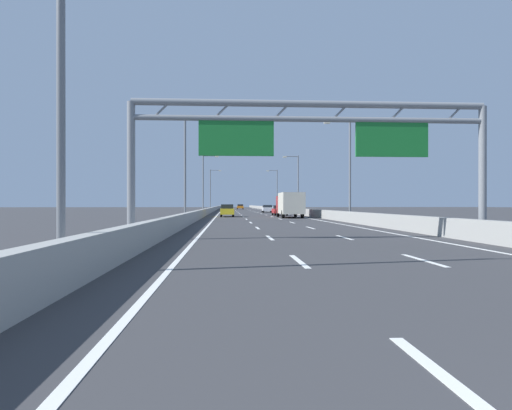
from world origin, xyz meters
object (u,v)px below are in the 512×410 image
Objects in this scene: red_car at (280,210)px; silver_car at (228,207)px; streetlamp_left_far at (205,180)px; streetlamp_right_mid at (347,164)px; yellow_car at (227,210)px; streetlamp_left_mid at (188,163)px; streetlamp_left_distant at (211,187)px; streetlamp_right_far at (297,181)px; sign_gantry at (312,134)px; white_car at (267,209)px; streetlamp_left_near at (71,42)px; box_truck at (290,204)px; streetlamp_right_distant at (276,188)px; orange_car at (240,207)px.

silver_car reaches higher than red_car.
streetlamp_left_far reaches higher than silver_car.
streetlamp_right_mid is 2.02× the size of yellow_car.
streetlamp_left_mid is 25.26m from red_car.
streetlamp_left_far is 31.85m from streetlamp_left_distant.
streetlamp_right_far is 47.77m from silver_car.
streetlamp_left_distant reaches higher than sign_gantry.
sign_gantry is at bearing -84.99° from streetlamp_left_distant.
streetlamp_left_mid is at bearing -116.37° from red_car.
yellow_car is at bearing -85.68° from streetlamp_left_distant.
yellow_car is at bearing -104.95° from white_car.
box_truck is at bearing 75.70° from streetlamp_left_near.
streetlamp_left_distant is 2.16× the size of white_car.
silver_car is at bearing 85.40° from streetlamp_left_far.
streetlamp_left_far and streetlamp_right_far have the same top height.
red_car is at bearing -90.37° from white_car.
red_car is at bearing 78.48° from streetlamp_left_near.
red_car is 9.94m from yellow_car.
sign_gantry is at bearing -93.19° from white_car.
sign_gantry is 33.77m from box_truck.
streetlamp_left_mid is 1.00× the size of streetlamp_right_mid.
streetlamp_left_far is 15.35m from red_car.
box_truck is (7.33, -66.54, 0.89)m from silver_car.
red_car is (-3.90, -41.45, -4.66)m from streetlamp_right_distant.
box_truck reaches higher than yellow_car.
streetlamp_left_near is 63.70m from streetlamp_left_far.
orange_car is at bearing 85.52° from streetlamp_left_mid.
streetlamp_left_near is at bearing -90.00° from streetlamp_left_distant.
streetlamp_right_mid reaches higher than sign_gantry.
silver_car is (-7.31, 55.80, 0.01)m from red_car.
streetlamp_left_mid reaches higher than orange_car.
streetlamp_left_far is 1.24× the size of box_truck.
streetlamp_left_distant is at bearing 104.90° from red_car.
orange_car is (-3.64, 52.27, 0.03)m from white_car.
white_car is (11.17, 43.82, -4.66)m from streetlamp_left_mid.
streetlamp_right_mid is 1.00× the size of streetlamp_left_distant.
orange_car is (-7.40, 32.39, -4.63)m from streetlamp_right_distant.
streetlamp_right_mid is 1.00× the size of streetlamp_right_far.
streetlamp_right_distant is at bearing 90.00° from streetlamp_right_far.
streetlamp_right_distant is 2.23× the size of silver_car.
streetlamp_left_far is (-14.93, 31.85, 0.00)m from streetlamp_right_mid.
sign_gantry is at bearing -87.83° from silver_car.
streetlamp_left_distant is 1.24× the size of box_truck.
orange_car is (7.53, 96.08, -4.63)m from streetlamp_left_mid.
silver_car is at bearing 103.64° from streetlamp_right_far.
streetlamp_left_distant is 2.23× the size of silver_car.
orange_car is at bearing 92.38° from box_truck.
streetlamp_left_near is 1.00× the size of streetlamp_left_far.
streetlamp_right_mid is 2.28× the size of orange_car.
streetlamp_left_near is 2.23× the size of silver_car.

